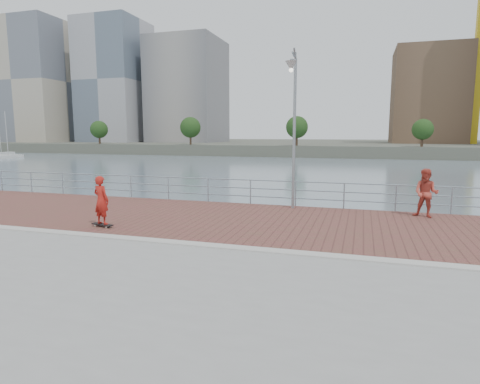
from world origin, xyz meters
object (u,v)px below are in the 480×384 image
(guardrail, at_px, (273,190))
(bystander, at_px, (426,193))
(skateboarder, at_px, (101,200))
(street_lamp, at_px, (293,102))

(guardrail, distance_m, bystander, 6.19)
(guardrail, bearing_deg, bystander, -8.71)
(skateboarder, distance_m, bystander, 11.85)
(bystander, bearing_deg, guardrail, -166.28)
(skateboarder, height_order, bystander, bystander)
(street_lamp, relative_size, skateboarder, 3.75)
(guardrail, relative_size, bystander, 21.11)
(guardrail, height_order, street_lamp, street_lamp)
(street_lamp, xyz_separation_m, bystander, (5.12, 0.02, -3.49))
(guardrail, xyz_separation_m, skateboarder, (-4.66, -5.86, 0.25))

